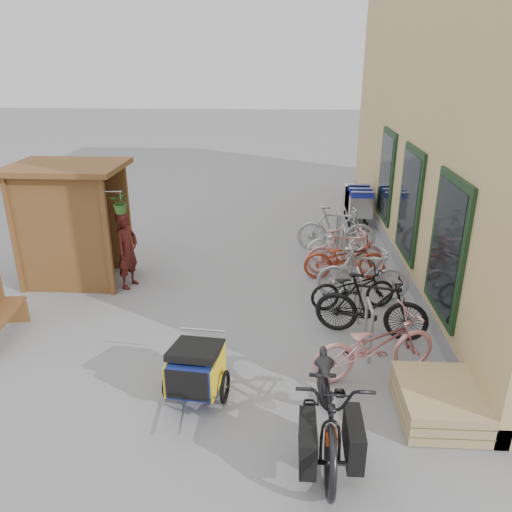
# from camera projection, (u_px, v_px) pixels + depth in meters

# --- Properties ---
(ground) EXTENTS (80.00, 80.00, 0.00)m
(ground) POSITION_uv_depth(u_px,v_px,m) (219.00, 349.00, 7.88)
(ground) COLOR gray
(kiosk) EXTENTS (2.49, 1.65, 2.40)m
(kiosk) POSITION_uv_depth(u_px,v_px,m) (67.00, 208.00, 9.78)
(kiosk) COLOR brown
(kiosk) RESTS_ON ground
(bike_rack) EXTENTS (0.05, 5.35, 0.86)m
(bike_rack) POSITION_uv_depth(u_px,v_px,m) (350.00, 264.00, 9.79)
(bike_rack) COLOR #A5A8AD
(bike_rack) RESTS_ON ground
(pallet_stack) EXTENTS (1.00, 1.20, 0.40)m
(pallet_stack) POSITION_uv_depth(u_px,v_px,m) (439.00, 402.00, 6.34)
(pallet_stack) COLOR tan
(pallet_stack) RESTS_ON ground
(shopping_carts) EXTENTS (0.62, 1.72, 1.11)m
(shopping_carts) POSITION_uv_depth(u_px,v_px,m) (358.00, 200.00, 13.70)
(shopping_carts) COLOR silver
(shopping_carts) RESTS_ON ground
(child_trailer) EXTENTS (0.88, 1.44, 0.84)m
(child_trailer) POSITION_uv_depth(u_px,v_px,m) (196.00, 368.00, 6.60)
(child_trailer) COLOR navy
(child_trailer) RESTS_ON ground
(cargo_bike) EXTENTS (0.83, 2.31, 1.21)m
(cargo_bike) POSITION_uv_depth(u_px,v_px,m) (329.00, 401.00, 5.76)
(cargo_bike) COLOR black
(cargo_bike) RESTS_ON ground
(person_kiosk) EXTENTS (0.52, 0.65, 1.54)m
(person_kiosk) POSITION_uv_depth(u_px,v_px,m) (127.00, 250.00, 9.78)
(person_kiosk) COLOR maroon
(person_kiosk) RESTS_ON ground
(bike_0) EXTENTS (2.02, 1.27, 1.00)m
(bike_0) POSITION_uv_depth(u_px,v_px,m) (375.00, 345.00, 7.06)
(bike_0) COLOR pink
(bike_0) RESTS_ON ground
(bike_1) EXTENTS (1.89, 0.94, 1.09)m
(bike_1) POSITION_uv_depth(u_px,v_px,m) (371.00, 306.00, 8.06)
(bike_1) COLOR black
(bike_1) RESTS_ON ground
(bike_2) EXTENTS (1.64, 0.84, 0.82)m
(bike_2) POSITION_uv_depth(u_px,v_px,m) (353.00, 288.00, 9.02)
(bike_2) COLOR black
(bike_2) RESTS_ON ground
(bike_3) EXTENTS (1.75, 0.59, 1.04)m
(bike_3) POSITION_uv_depth(u_px,v_px,m) (363.00, 274.00, 9.33)
(bike_3) COLOR #A6A6AA
(bike_3) RESTS_ON ground
(bike_4) EXTENTS (1.73, 0.69, 0.89)m
(bike_4) POSITION_uv_depth(u_px,v_px,m) (345.00, 258.00, 10.26)
(bike_4) COLOR #95341B
(bike_4) RESTS_ON ground
(bike_5) EXTENTS (1.70, 0.66, 1.00)m
(bike_5) POSITION_uv_depth(u_px,v_px,m) (345.00, 252.00, 10.45)
(bike_5) COLOR pink
(bike_5) RESTS_ON ground
(bike_6) EXTENTS (1.60, 0.91, 0.79)m
(bike_6) POSITION_uv_depth(u_px,v_px,m) (339.00, 242.00, 11.31)
(bike_6) COLOR silver
(bike_6) RESTS_ON ground
(bike_7) EXTENTS (1.87, 0.67, 1.10)m
(bike_7) POSITION_uv_depth(u_px,v_px,m) (336.00, 229.00, 11.68)
(bike_7) COLOR #A6A6AA
(bike_7) RESTS_ON ground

